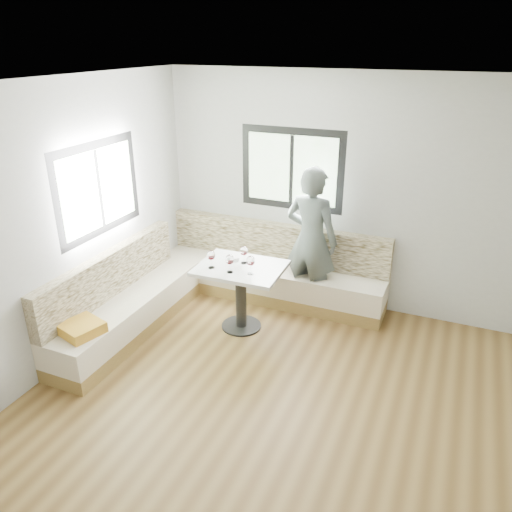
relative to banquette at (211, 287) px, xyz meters
The scene contains 9 objects.
room 2.42m from the banquette, 45.70° to the right, with size 5.01×5.01×2.81m.
banquette is the anchor object (origin of this frame).
table 0.58m from the banquette, 21.99° to the right, with size 0.97×0.76×0.78m.
person 1.33m from the banquette, 27.99° to the left, with size 0.66×0.43×1.80m, color #49524E.
olive_ramekin 0.59m from the banquette, 12.49° to the right, with size 0.11×0.11×0.05m.
wine_glass_a 0.72m from the banquette, 59.87° to the right, with size 0.09×0.09×0.21m.
wine_glass_b 0.83m from the banquette, 40.47° to the right, with size 0.09×0.09×0.21m.
wine_glass_c 0.95m from the banquette, 25.89° to the right, with size 0.09×0.09×0.21m.
wine_glass_d 0.77m from the banquette, 11.87° to the right, with size 0.09×0.09×0.21m.
Camera 1 is at (1.03, -3.12, 3.11)m, focal length 35.00 mm.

